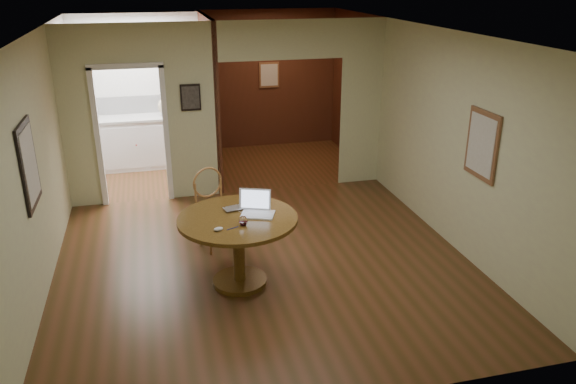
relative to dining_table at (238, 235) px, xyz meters
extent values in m
plane|color=#462F14|center=(0.37, 0.36, -0.62)|extent=(5.00, 5.00, 0.00)
plane|color=silver|center=(0.37, 0.36, 2.08)|extent=(5.00, 5.00, 0.00)
plane|color=beige|center=(0.37, -2.14, 0.73)|extent=(5.00, 0.00, 5.00)
plane|color=beige|center=(-2.13, 0.36, 0.73)|extent=(0.00, 5.00, 5.00)
plane|color=beige|center=(2.87, 0.36, 0.73)|extent=(0.00, 5.00, 5.00)
cube|color=beige|center=(-1.88, 2.86, 0.73)|extent=(0.50, 2.70, 0.04)
cube|color=beige|center=(-0.23, 2.86, 0.73)|extent=(0.80, 2.70, 0.04)
cube|color=beige|center=(2.52, 2.86, 0.73)|extent=(0.70, 2.70, 0.04)
plane|color=silver|center=(-0.98, 4.86, 0.73)|extent=(2.70, 0.00, 2.70)
plane|color=#3D2111|center=(1.52, 5.36, 0.73)|extent=(2.70, 0.00, 2.70)
cube|color=#3D2111|center=(0.17, 4.11, 0.73)|extent=(0.08, 2.50, 2.70)
cube|color=black|center=(-2.11, 0.36, 0.88)|extent=(0.03, 0.70, 0.90)
cube|color=brown|center=(2.85, -0.14, 0.88)|extent=(0.03, 0.60, 0.80)
cube|color=black|center=(-0.23, 2.84, 0.98)|extent=(0.30, 0.03, 0.40)
cube|color=silver|center=(1.52, 5.34, 0.83)|extent=(0.40, 0.03, 0.50)
cube|color=white|center=(-0.98, 4.84, 0.48)|extent=(2.00, 0.02, 0.32)
cylinder|color=brown|center=(0.00, 0.00, -0.59)|extent=(0.62, 0.62, 0.06)
cylinder|color=brown|center=(0.00, 0.00, -0.21)|extent=(0.13, 0.13, 0.72)
cylinder|color=brown|center=(0.00, 0.00, 0.19)|extent=(1.33, 1.33, 0.04)
cylinder|color=#B0873E|center=(-0.14, 0.99, -0.14)|extent=(0.57, 0.57, 0.03)
cylinder|color=#B0873E|center=(-0.24, 0.78, -0.38)|extent=(0.03, 0.03, 0.48)
cylinder|color=#B0873E|center=(0.06, 0.89, -0.38)|extent=(0.03, 0.03, 0.48)
cylinder|color=#B0873E|center=(-0.35, 1.08, -0.38)|extent=(0.03, 0.03, 0.48)
cylinder|color=#B0873E|center=(-0.05, 1.19, -0.38)|extent=(0.03, 0.03, 0.48)
cylinder|color=#B0873E|center=(-0.37, 1.07, 0.06)|extent=(0.03, 0.03, 0.38)
cylinder|color=#B0873E|center=(-0.03, 1.20, 0.06)|extent=(0.03, 0.03, 0.38)
torus|color=#B0873E|center=(-0.20, 1.15, 0.23)|extent=(0.39, 0.16, 0.41)
cube|color=silver|center=(0.23, 0.00, 0.23)|extent=(0.43, 0.36, 0.02)
cube|color=silver|center=(0.23, -0.03, 0.23)|extent=(0.33, 0.23, 0.00)
cube|color=silver|center=(0.23, 0.15, 0.35)|extent=(0.36, 0.19, 0.24)
cube|color=#7F8AA2|center=(0.23, 0.14, 0.35)|extent=(0.31, 0.16, 0.20)
imported|color=silver|center=(0.07, 0.18, 0.23)|extent=(0.41, 0.32, 0.03)
ellipsoid|color=silver|center=(-0.25, -0.30, 0.24)|extent=(0.11, 0.07, 0.04)
cylinder|color=navy|center=(-0.10, -0.28, 0.22)|extent=(0.13, 0.06, 0.01)
cube|color=white|center=(-0.98, 4.56, -0.17)|extent=(2.00, 0.55, 0.90)
cube|color=#B9BAB5|center=(-0.98, 4.56, 0.30)|extent=(2.06, 0.60, 0.04)
sphere|color=#B20C0C|center=(-1.13, 4.27, -0.12)|extent=(0.03, 0.03, 0.03)
sphere|color=#B20C0C|center=(-0.13, 4.27, -0.12)|extent=(0.03, 0.03, 0.03)
ellipsoid|color=tan|center=(-0.53, 4.56, 0.48)|extent=(0.37, 0.34, 0.32)
camera|label=1|loc=(-0.83, -5.63, 2.75)|focal=35.00mm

